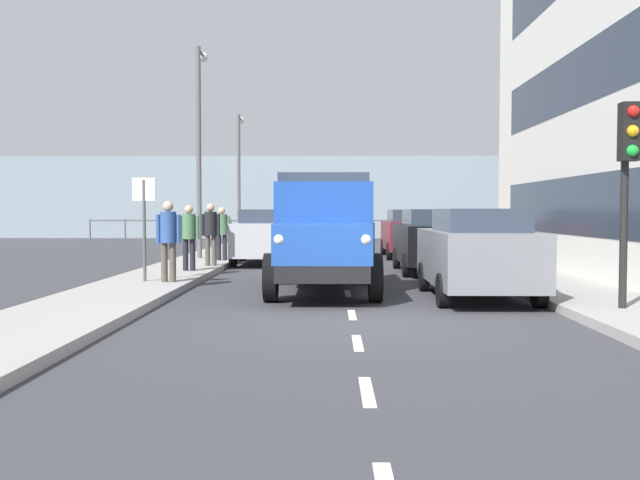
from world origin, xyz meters
name	(u,v)px	position (x,y,z in m)	size (l,w,h in m)	color
ground_plane	(343,270)	(0.00, -9.19, 0.00)	(80.00, 80.00, 0.00)	#38383D
sidewalk_left	(498,267)	(-4.41, -9.19, 0.07)	(2.05, 40.13, 0.15)	#9E9993
sidewalk_right	(189,267)	(4.41, -9.19, 0.07)	(2.05, 40.13, 0.15)	#9E9993
road_centreline_markings	(343,271)	(0.00, -8.60, 0.00)	(0.12, 36.62, 0.01)	silver
sea_horizon	(337,197)	(0.00, -32.25, 2.50)	(80.00, 0.80, 5.00)	#84939E
seawall_railing	(337,224)	(0.00, -28.65, 0.92)	(28.08, 0.08, 1.20)	#4C5156
truck_vintage_blue	(324,236)	(0.49, -3.46, 1.18)	(2.17, 5.64, 2.43)	black
car_grey_kerbside_near	(477,252)	(-2.44, -2.66, 0.89)	(1.85, 4.06, 1.72)	slate
car_black_kerbside_1	(433,240)	(-2.44, -8.29, 0.90)	(1.93, 4.24, 1.72)	black
car_maroon_kerbside_2	(408,233)	(-2.44, -14.48, 0.90)	(1.77, 4.43, 1.72)	maroon
car_silver_oppositeside_0	(265,236)	(2.44, -11.31, 0.89)	(1.82, 4.11, 1.72)	#B7BABF
pedestrian_with_bag	(168,234)	(3.84, -4.26, 1.18)	(0.53, 0.34, 1.74)	#4C473D
pedestrian_couple_b	(189,232)	(3.97, -7.10, 1.13)	(0.53, 0.34, 1.67)	black
pedestrian_by_lamp	(211,229)	(3.70, -8.72, 1.17)	(0.53, 0.34, 1.73)	#4C473D
pedestrian_couple_a	(222,229)	(3.72, -10.85, 1.11)	(0.53, 0.34, 1.64)	black
traffic_light_near	(628,160)	(-4.26, -0.26, 2.47)	(0.28, 0.41, 3.20)	black
lamp_post_promenade	(200,134)	(4.61, -12.01, 4.18)	(0.32, 1.14, 6.80)	#59595B
lamp_post_far	(239,166)	(4.53, -21.17, 3.69)	(0.32, 1.14, 5.88)	#59595B
street_sign	(144,211)	(4.40, -4.44, 1.68)	(0.50, 0.07, 2.25)	#4C4C4C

